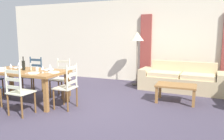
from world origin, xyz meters
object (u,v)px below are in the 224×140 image
(coffee_table, at_px, (176,87))
(wine_glass_far_left, at_px, (19,64))
(wine_glass_near_left, at_px, (11,66))
(wine_glass_near_right, at_px, (43,68))
(dining_chair_head_east, at_px, (67,87))
(dining_chair_far_left, at_px, (33,75))
(dining_table, at_px, (26,74))
(standing_lamp, at_px, (137,40))
(wine_bottle, at_px, (24,65))
(couch, at_px, (181,80))
(coffee_cup_primary, at_px, (37,69))
(dining_chair_far_right, at_px, (61,78))
(wine_glass_far_right, at_px, (50,66))
(dining_chair_near_right, at_px, (19,91))

(coffee_table, bearing_deg, wine_glass_far_left, -161.84)
(wine_glass_near_left, height_order, wine_glass_near_right, same)
(wine_glass_far_left, bearing_deg, dining_chair_head_east, -5.83)
(dining_chair_far_left, relative_size, wine_glass_near_right, 5.96)
(dining_chair_far_left, bearing_deg, dining_table, -59.03)
(wine_glass_near_left, distance_m, standing_lamp, 3.60)
(dining_table, xyz_separation_m, standing_lamp, (1.89, 2.68, 0.75))
(wine_bottle, distance_m, standing_lamp, 3.34)
(wine_bottle, bearing_deg, couch, 36.87)
(dining_table, bearing_deg, dining_chair_far_left, 120.97)
(coffee_cup_primary, xyz_separation_m, coffee_table, (2.93, 1.22, -0.44))
(dining_table, relative_size, coffee_cup_primary, 21.11)
(coffee_table, xyz_separation_m, standing_lamp, (-1.33, 1.40, 1.06))
(couch, relative_size, coffee_table, 2.59)
(dining_chair_far_left, height_order, coffee_cup_primary, dining_chair_far_left)
(dining_chair_far_left, distance_m, couch, 4.09)
(dining_chair_far_right, height_order, coffee_cup_primary, dining_chair_far_right)
(coffee_cup_primary, relative_size, coffee_table, 0.10)
(wine_glass_far_left, relative_size, wine_glass_far_right, 1.00)
(wine_glass_far_left, bearing_deg, wine_glass_near_left, -86.96)
(wine_glass_near_left, height_order, coffee_cup_primary, wine_glass_near_left)
(dining_chair_near_right, height_order, couch, dining_chair_near_right)
(wine_glass_far_right, bearing_deg, dining_table, -168.77)
(dining_table, xyz_separation_m, wine_glass_far_right, (0.60, 0.12, 0.20))
(dining_table, height_order, dining_chair_near_right, dining_chair_near_right)
(dining_chair_far_right, bearing_deg, couch, 32.27)
(dining_chair_near_right, xyz_separation_m, wine_glass_far_left, (-0.79, 0.84, 0.38))
(dining_chair_head_east, xyz_separation_m, wine_glass_near_left, (-1.42, -0.10, 0.38))
(dining_chair_head_east, relative_size, wine_glass_near_right, 5.96)
(dining_chair_far_right, xyz_separation_m, wine_glass_far_left, (-0.76, -0.61, 0.38))
(couch, height_order, standing_lamp, standing_lamp)
(wine_glass_far_left, bearing_deg, dining_chair_far_left, 103.59)
(wine_glass_far_right, distance_m, coffee_cup_primary, 0.33)
(wine_glass_far_right, xyz_separation_m, couch, (2.65, 2.37, -0.57))
(wine_glass_near_left, distance_m, wine_glass_near_right, 0.88)
(wine_glass_near_right, height_order, coffee_table, wine_glass_near_right)
(dining_chair_near_right, bearing_deg, wine_glass_far_right, 82.08)
(dining_chair_far_right, xyz_separation_m, wine_glass_far_right, (0.14, -0.61, 0.38))
(dining_chair_far_right, distance_m, wine_glass_far_right, 0.74)
(dining_table, height_order, wine_glass_near_right, wine_glass_near_right)
(dining_chair_far_right, height_order, wine_glass_far_right, dining_chair_far_right)
(dining_chair_far_left, height_order, dining_chair_head_east, same)
(dining_chair_far_left, height_order, wine_glass_near_left, dining_chair_far_left)
(coffee_cup_primary, relative_size, couch, 0.04)
(couch, bearing_deg, dining_chair_far_left, -155.22)
(wine_glass_near_left, relative_size, standing_lamp, 0.10)
(dining_chair_near_right, bearing_deg, wine_glass_near_right, 79.99)
(coffee_cup_primary, height_order, couch, coffee_cup_primary)
(coffee_table, bearing_deg, dining_chair_far_right, -168.82)
(dining_table, bearing_deg, standing_lamp, 54.77)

